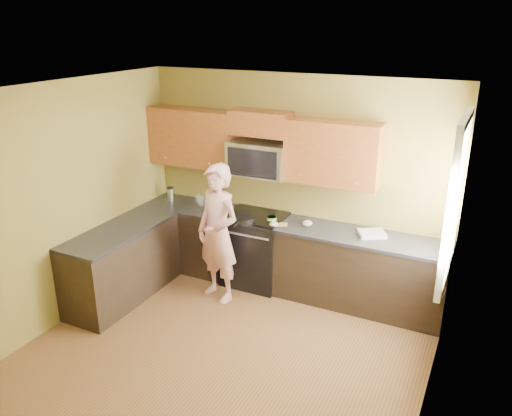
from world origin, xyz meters
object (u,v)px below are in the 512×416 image
Objects in this scene: stove at (255,249)px; microwave at (259,175)px; butter_tub at (272,222)px; travel_mug at (171,200)px; frying_pan at (243,221)px; woman at (218,233)px.

microwave is at bearing 90.00° from stove.
butter_tub is (0.26, -0.18, -0.53)m from microwave.
frying_pan is at bearing -14.05° from travel_mug.
microwave is 4.03× the size of travel_mug.
microwave is at bearing 89.56° from woman.
frying_pan reaches higher than butter_tub.
frying_pan is 0.36m from butter_tub.
butter_tub is at bearing -4.68° from travel_mug.
butter_tub is 1.61m from travel_mug.
travel_mug is at bearing -177.78° from microwave.
frying_pan is (-0.03, -0.38, -0.50)m from microwave.
stove is 0.54m from frying_pan.
microwave is 1.45m from travel_mug.
woman is (-0.23, -0.68, -0.59)m from microwave.
butter_tub is at bearing 28.65° from frying_pan.
woman is at bearing -134.59° from butter_tub.
butter_tub is at bearing -12.60° from stove.
butter_tub is at bearing 63.34° from woman.
microwave is 0.63m from frying_pan.
woman reaches higher than travel_mug.
travel_mug is (-1.12, 0.63, 0.06)m from woman.
woman is (-0.23, -0.55, 0.39)m from stove.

